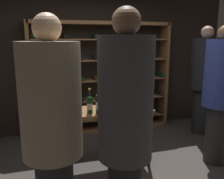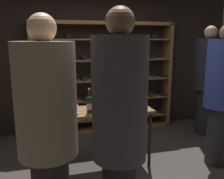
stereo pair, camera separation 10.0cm
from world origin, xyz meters
name	(u,v)px [view 2 (the right image)]	position (x,y,z in m)	size (l,w,h in m)	color
ground_plane	(124,177)	(0.00, 0.00, 0.00)	(9.87, 9.87, 0.00)	#383330
back_wall	(95,62)	(0.00, 1.94, 1.35)	(5.64, 0.10, 2.70)	black
wine_rack	(104,78)	(0.14, 1.73, 1.04)	(2.69, 0.32, 2.10)	brown
tasting_table	(106,116)	(-0.16, 0.37, 0.74)	(1.27, 0.51, 0.84)	brown
person_guest_blue_shirt	(222,91)	(1.40, 0.00, 1.09)	(0.45, 0.46, 1.97)	#272727
person_host_in_suit	(207,76)	(1.95, 1.07, 1.11)	(0.50, 0.50, 2.02)	black
person_bystander_dark_jacket	(48,126)	(-0.92, -0.82, 1.09)	(0.49, 0.49, 1.98)	#292929
person_guest_plum_blouse	(119,127)	(-0.38, -1.07, 1.12)	(0.42, 0.42, 2.02)	#252525
wine_bottle_amber_reserve	(98,103)	(-0.29, 0.19, 0.98)	(0.08, 0.08, 0.37)	black
wine_bottle_green_slim	(89,104)	(-0.40, 0.24, 0.96)	(0.07, 0.07, 0.33)	black
wine_bottle_gold_foil	(130,96)	(0.24, 0.51, 0.97)	(0.09, 0.09, 0.35)	#4C3314
wine_glass_stemmed_right	(76,106)	(-0.57, 0.26, 0.95)	(0.08, 0.08, 0.15)	silver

